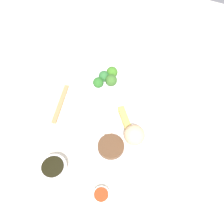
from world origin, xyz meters
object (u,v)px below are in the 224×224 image
(soy_sauce_bowl, at_px, (54,169))
(main_plate, at_px, (118,135))
(sauce_ramekin_sweet_and_sour, at_px, (101,195))
(chopsticks_pair, at_px, (61,103))
(broccoli_plate, at_px, (104,81))

(soy_sauce_bowl, bearing_deg, main_plate, -32.46)
(soy_sauce_bowl, relative_size, sauce_ramekin_sweet_and_sour, 1.62)
(main_plate, height_order, chopsticks_pair, main_plate)
(soy_sauce_bowl, bearing_deg, broccoli_plate, 3.94)
(main_plate, bearing_deg, sauce_ramekin_sweet_and_sour, -168.55)
(broccoli_plate, relative_size, chopsticks_pair, 0.99)
(soy_sauce_bowl, distance_m, sauce_ramekin_sweet_and_sour, 0.20)
(main_plate, height_order, soy_sauce_bowl, soy_sauce_bowl)
(broccoli_plate, xyz_separation_m, chopsticks_pair, (-0.20, 0.11, -0.00))
(broccoli_plate, bearing_deg, sauce_ramekin_sweet_and_sour, -154.07)
(main_plate, bearing_deg, soy_sauce_bowl, 147.54)
(soy_sauce_bowl, relative_size, chopsticks_pair, 0.48)
(broccoli_plate, bearing_deg, chopsticks_pair, 150.27)
(broccoli_plate, distance_m, soy_sauce_bowl, 0.47)
(sauce_ramekin_sweet_and_sour, xyz_separation_m, chopsticks_pair, (0.28, 0.35, -0.01))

